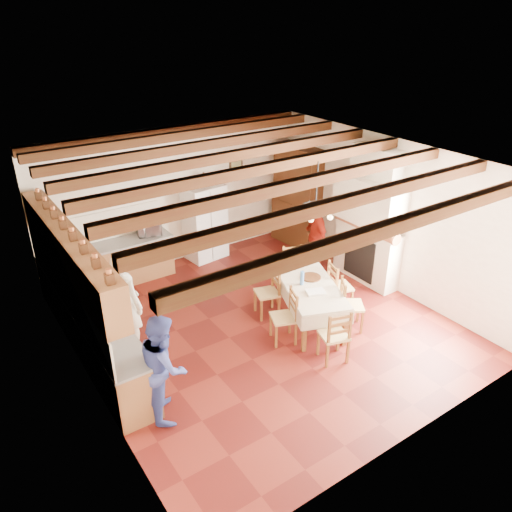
# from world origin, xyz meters

# --- Properties ---
(floor) EXTENTS (6.00, 6.50, 0.02)m
(floor) POSITION_xyz_m (0.00, 0.00, -0.01)
(floor) COLOR #50120F
(floor) RESTS_ON ground
(ceiling) EXTENTS (6.00, 6.50, 0.02)m
(ceiling) POSITION_xyz_m (0.00, 0.00, 3.01)
(ceiling) COLOR silver
(ceiling) RESTS_ON ground
(wall_back) EXTENTS (6.00, 0.02, 3.00)m
(wall_back) POSITION_xyz_m (0.00, 3.26, 1.50)
(wall_back) COLOR beige
(wall_back) RESTS_ON ground
(wall_front) EXTENTS (6.00, 0.02, 3.00)m
(wall_front) POSITION_xyz_m (0.00, -3.26, 1.50)
(wall_front) COLOR beige
(wall_front) RESTS_ON ground
(wall_left) EXTENTS (0.02, 6.50, 3.00)m
(wall_left) POSITION_xyz_m (-3.01, 0.00, 1.50)
(wall_left) COLOR beige
(wall_left) RESTS_ON ground
(wall_right) EXTENTS (0.02, 6.50, 3.00)m
(wall_right) POSITION_xyz_m (3.01, 0.00, 1.50)
(wall_right) COLOR beige
(wall_right) RESTS_ON ground
(ceiling_beams) EXTENTS (6.00, 6.30, 0.16)m
(ceiling_beams) POSITION_xyz_m (0.00, 0.00, 2.91)
(ceiling_beams) COLOR #3A1A0E
(ceiling_beams) RESTS_ON ground
(lower_cabinets_left) EXTENTS (0.60, 4.30, 0.86)m
(lower_cabinets_left) POSITION_xyz_m (-2.70, 1.05, 0.43)
(lower_cabinets_left) COLOR brown
(lower_cabinets_left) RESTS_ON ground
(lower_cabinets_back) EXTENTS (2.30, 0.60, 0.86)m
(lower_cabinets_back) POSITION_xyz_m (-1.55, 2.95, 0.43)
(lower_cabinets_back) COLOR brown
(lower_cabinets_back) RESTS_ON ground
(countertop_left) EXTENTS (0.62, 4.30, 0.04)m
(countertop_left) POSITION_xyz_m (-2.70, 1.05, 0.88)
(countertop_left) COLOR slate
(countertop_left) RESTS_ON lower_cabinets_left
(countertop_back) EXTENTS (2.34, 0.62, 0.04)m
(countertop_back) POSITION_xyz_m (-1.55, 2.95, 0.88)
(countertop_back) COLOR slate
(countertop_back) RESTS_ON lower_cabinets_back
(backsplash_left) EXTENTS (0.03, 4.30, 0.60)m
(backsplash_left) POSITION_xyz_m (-2.98, 1.05, 1.20)
(backsplash_left) COLOR white
(backsplash_left) RESTS_ON ground
(backsplash_back) EXTENTS (2.30, 0.03, 0.60)m
(backsplash_back) POSITION_xyz_m (-1.55, 3.23, 1.20)
(backsplash_back) COLOR white
(backsplash_back) RESTS_ON ground
(upper_cabinets) EXTENTS (0.35, 4.20, 0.70)m
(upper_cabinets) POSITION_xyz_m (-2.83, 1.05, 1.85)
(upper_cabinets) COLOR brown
(upper_cabinets) RESTS_ON ground
(fireplace) EXTENTS (0.56, 1.60, 2.80)m
(fireplace) POSITION_xyz_m (2.72, 0.20, 1.40)
(fireplace) COLOR beige
(fireplace) RESTS_ON ground
(wall_picture) EXTENTS (0.34, 0.03, 0.42)m
(wall_picture) POSITION_xyz_m (1.55, 3.23, 1.85)
(wall_picture) COLOR #2F2215
(wall_picture) RESTS_ON ground
(refrigerator) EXTENTS (0.92, 0.79, 1.70)m
(refrigerator) POSITION_xyz_m (0.55, 3.04, 0.85)
(refrigerator) COLOR white
(refrigerator) RESTS_ON floor
(hutch) EXTENTS (0.67, 1.35, 2.36)m
(hutch) POSITION_xyz_m (2.75, 2.43, 1.18)
(hutch) COLOR #3A1D0C
(hutch) RESTS_ON floor
(dining_table) EXTENTS (1.45, 1.94, 0.76)m
(dining_table) POSITION_xyz_m (0.78, -0.41, 0.68)
(dining_table) COLOR white
(dining_table) RESTS_ON floor
(chandelier) EXTENTS (0.47, 0.47, 0.03)m
(chandelier) POSITION_xyz_m (0.78, -0.41, 2.25)
(chandelier) COLOR black
(chandelier) RESTS_ON ground
(chair_left_near) EXTENTS (0.53, 0.54, 0.96)m
(chair_left_near) POSITION_xyz_m (0.06, -0.58, 0.48)
(chair_left_near) COLOR brown
(chair_left_near) RESTS_ON floor
(chair_left_far) EXTENTS (0.50, 0.51, 0.96)m
(chair_left_far) POSITION_xyz_m (0.30, 0.24, 0.48)
(chair_left_far) COLOR brown
(chair_left_far) RESTS_ON floor
(chair_right_near) EXTENTS (0.57, 0.57, 0.96)m
(chair_right_near) POSITION_xyz_m (1.28, -0.95, 0.48)
(chair_right_near) COLOR brown
(chair_right_near) RESTS_ON floor
(chair_right_far) EXTENTS (0.51, 0.52, 0.96)m
(chair_right_far) POSITION_xyz_m (1.57, -0.34, 0.48)
(chair_right_far) COLOR brown
(chair_right_far) RESTS_ON floor
(chair_end_near) EXTENTS (0.52, 0.50, 0.96)m
(chair_end_near) POSITION_xyz_m (0.42, -1.43, 0.48)
(chair_end_near) COLOR brown
(chair_end_near) RESTS_ON floor
(chair_end_far) EXTENTS (0.55, 0.54, 0.96)m
(chair_end_far) POSITION_xyz_m (1.22, 0.60, 0.48)
(chair_end_far) COLOR brown
(chair_end_far) RESTS_ON floor
(person_man) EXTENTS (0.58, 0.74, 1.78)m
(person_man) POSITION_xyz_m (-2.16, 0.66, 0.89)
(person_man) COLOR silver
(person_man) RESTS_ON floor
(person_woman_blue) EXTENTS (0.83, 0.93, 1.59)m
(person_woman_blue) POSITION_xyz_m (-2.29, -0.99, 0.79)
(person_woman_blue) COLOR #38438F
(person_woman_blue) RESTS_ON floor
(person_woman_red) EXTENTS (0.60, 0.95, 1.51)m
(person_woman_red) POSITION_xyz_m (2.23, 1.15, 0.75)
(person_woman_red) COLOR #A31E11
(person_woman_red) RESTS_ON floor
(microwave) EXTENTS (0.54, 0.42, 0.27)m
(microwave) POSITION_xyz_m (-0.78, 2.95, 1.03)
(microwave) COLOR silver
(microwave) RESTS_ON countertop_back
(fridge_vase) EXTENTS (0.31, 0.31, 0.28)m
(fridge_vase) POSITION_xyz_m (0.61, 3.04, 1.84)
(fridge_vase) COLOR #3A1D0C
(fridge_vase) RESTS_ON refrigerator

